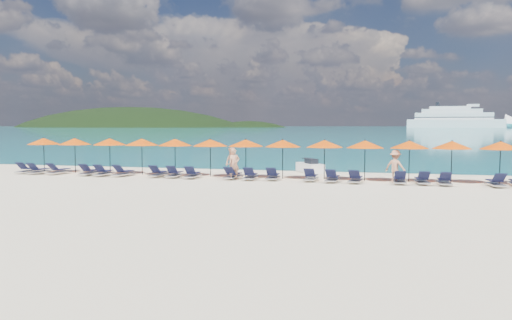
# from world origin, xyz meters

# --- Properties ---
(ground) EXTENTS (1400.00, 1400.00, 0.00)m
(ground) POSITION_xyz_m (0.00, 0.00, 0.00)
(ground) COLOR beige
(sea) EXTENTS (1600.00, 1300.00, 0.01)m
(sea) POSITION_xyz_m (0.00, 660.00, 0.01)
(sea) COLOR #1FA9B2
(sea) RESTS_ON ground
(headland_main) EXTENTS (374.00, 242.00, 126.50)m
(headland_main) POSITION_xyz_m (-300.00, 540.00, -38.00)
(headland_main) COLOR black
(headland_main) RESTS_ON ground
(headland_small) EXTENTS (162.00, 126.00, 85.50)m
(headland_small) POSITION_xyz_m (-150.00, 560.00, -35.00)
(headland_small) COLOR black
(headland_small) RESTS_ON ground
(cruise_ship) EXTENTS (117.93, 25.12, 32.59)m
(cruise_ship) POSITION_xyz_m (91.82, 545.96, 8.48)
(cruise_ship) COLOR white
(cruise_ship) RESTS_ON ground
(jetski) EXTENTS (2.14, 2.64, 0.90)m
(jetski) POSITION_xyz_m (2.06, 9.11, 0.37)
(jetski) COLOR white
(jetski) RESTS_ON ground
(beachgoer_a) EXTENTS (0.76, 0.72, 1.75)m
(beachgoer_a) POSITION_xyz_m (-1.51, 3.95, 0.88)
(beachgoer_a) COLOR tan
(beachgoer_a) RESTS_ON ground
(beachgoer_b) EXTENTS (1.01, 0.87, 1.80)m
(beachgoer_b) POSITION_xyz_m (-1.70, 4.16, 0.90)
(beachgoer_b) COLOR tan
(beachgoer_b) RESTS_ON ground
(beachgoer_c) EXTENTS (1.24, 0.94, 1.74)m
(beachgoer_c) POSITION_xyz_m (7.25, 4.74, 0.87)
(beachgoer_c) COLOR tan
(beachgoer_c) RESTS_ON ground
(umbrella_0) EXTENTS (2.10, 2.10, 2.28)m
(umbrella_0) POSITION_xyz_m (-14.77, 5.16, 2.02)
(umbrella_0) COLOR black
(umbrella_0) RESTS_ON ground
(umbrella_1) EXTENTS (2.10, 2.10, 2.28)m
(umbrella_1) POSITION_xyz_m (-12.53, 5.25, 2.02)
(umbrella_1) COLOR black
(umbrella_1) RESTS_ON ground
(umbrella_2) EXTENTS (2.10, 2.10, 2.28)m
(umbrella_2) POSITION_xyz_m (-10.13, 5.39, 2.02)
(umbrella_2) COLOR black
(umbrella_2) RESTS_ON ground
(umbrella_3) EXTENTS (2.10, 2.10, 2.28)m
(umbrella_3) POSITION_xyz_m (-7.89, 5.35, 2.02)
(umbrella_3) COLOR black
(umbrella_3) RESTS_ON ground
(umbrella_4) EXTENTS (2.10, 2.10, 2.28)m
(umbrella_4) POSITION_xyz_m (-5.64, 5.26, 2.02)
(umbrella_4) COLOR black
(umbrella_4) RESTS_ON ground
(umbrella_5) EXTENTS (2.10, 2.10, 2.28)m
(umbrella_5) POSITION_xyz_m (-3.38, 5.24, 2.02)
(umbrella_5) COLOR black
(umbrella_5) RESTS_ON ground
(umbrella_6) EXTENTS (2.10, 2.10, 2.28)m
(umbrella_6) POSITION_xyz_m (-1.22, 5.38, 2.02)
(umbrella_6) COLOR black
(umbrella_6) RESTS_ON ground
(umbrella_7) EXTENTS (2.10, 2.10, 2.28)m
(umbrella_7) POSITION_xyz_m (1.02, 5.22, 2.02)
(umbrella_7) COLOR black
(umbrella_7) RESTS_ON ground
(umbrella_8) EXTENTS (2.10, 2.10, 2.28)m
(umbrella_8) POSITION_xyz_m (3.39, 5.32, 2.02)
(umbrella_8) COLOR black
(umbrella_8) RESTS_ON ground
(umbrella_9) EXTENTS (2.10, 2.10, 2.28)m
(umbrella_9) POSITION_xyz_m (5.63, 5.17, 2.02)
(umbrella_9) COLOR black
(umbrella_9) RESTS_ON ground
(umbrella_10) EXTENTS (2.10, 2.10, 2.28)m
(umbrella_10) POSITION_xyz_m (7.97, 5.25, 2.02)
(umbrella_10) COLOR black
(umbrella_10) RESTS_ON ground
(umbrella_11) EXTENTS (2.10, 2.10, 2.28)m
(umbrella_11) POSITION_xyz_m (10.13, 5.39, 2.02)
(umbrella_11) COLOR black
(umbrella_11) RESTS_ON ground
(umbrella_12) EXTENTS (2.10, 2.10, 2.28)m
(umbrella_12) POSITION_xyz_m (12.48, 5.26, 2.02)
(umbrella_12) COLOR black
(umbrella_12) RESTS_ON ground
(lounger_0) EXTENTS (0.75, 1.74, 0.66)m
(lounger_0) POSITION_xyz_m (-15.36, 4.24, 0.24)
(lounger_0) COLOR silver
(lounger_0) RESTS_ON ground
(lounger_1) EXTENTS (0.65, 1.71, 0.66)m
(lounger_1) POSITION_xyz_m (-14.30, 3.96, 0.24)
(lounger_1) COLOR silver
(lounger_1) RESTS_ON ground
(lounger_2) EXTENTS (0.76, 1.75, 0.66)m
(lounger_2) POSITION_xyz_m (-13.00, 4.15, 0.24)
(lounger_2) COLOR silver
(lounger_2) RESTS_ON ground
(lounger_3) EXTENTS (0.75, 1.74, 0.66)m
(lounger_3) POSITION_xyz_m (-10.77, 4.05, 0.24)
(lounger_3) COLOR silver
(lounger_3) RESTS_ON ground
(lounger_4) EXTENTS (0.77, 1.75, 0.66)m
(lounger_4) POSITION_xyz_m (-9.70, 3.89, 0.24)
(lounger_4) COLOR silver
(lounger_4) RESTS_ON ground
(lounger_5) EXTENTS (0.76, 1.74, 0.66)m
(lounger_5) POSITION_xyz_m (-8.45, 4.04, 0.24)
(lounger_5) COLOR silver
(lounger_5) RESTS_ON ground
(lounger_6) EXTENTS (0.68, 1.72, 0.66)m
(lounger_6) POSITION_xyz_m (-6.23, 4.17, 0.24)
(lounger_6) COLOR silver
(lounger_6) RESTS_ON ground
(lounger_7) EXTENTS (0.76, 1.75, 0.66)m
(lounger_7) POSITION_xyz_m (-5.18, 4.10, 0.24)
(lounger_7) COLOR silver
(lounger_7) RESTS_ON ground
(lounger_8) EXTENTS (0.76, 1.75, 0.66)m
(lounger_8) POSITION_xyz_m (-4.02, 4.00, 0.24)
(lounger_8) COLOR silver
(lounger_8) RESTS_ON ground
(lounger_9) EXTENTS (0.75, 1.74, 0.66)m
(lounger_9) POSITION_xyz_m (-1.65, 4.15, 0.24)
(lounger_9) COLOR silver
(lounger_9) RESTS_ON ground
(lounger_10) EXTENTS (0.74, 1.74, 0.66)m
(lounger_10) POSITION_xyz_m (-0.59, 4.06, 0.24)
(lounger_10) COLOR silver
(lounger_10) RESTS_ON ground
(lounger_11) EXTENTS (0.71, 1.73, 0.66)m
(lounger_11) POSITION_xyz_m (0.65, 4.26, 0.24)
(lounger_11) COLOR silver
(lounger_11) RESTS_ON ground
(lounger_12) EXTENTS (0.66, 1.71, 0.66)m
(lounger_12) POSITION_xyz_m (2.79, 4.23, 0.24)
(lounger_12) COLOR silver
(lounger_12) RESTS_ON ground
(lounger_13) EXTENTS (0.72, 1.73, 0.66)m
(lounger_13) POSITION_xyz_m (3.98, 3.99, 0.24)
(lounger_13) COLOR silver
(lounger_13) RESTS_ON ground
(lounger_14) EXTENTS (0.76, 1.75, 0.66)m
(lounger_14) POSITION_xyz_m (5.21, 3.92, 0.24)
(lounger_14) COLOR silver
(lounger_14) RESTS_ON ground
(lounger_15) EXTENTS (0.68, 1.72, 0.66)m
(lounger_15) POSITION_xyz_m (7.44, 4.01, 0.24)
(lounger_15) COLOR silver
(lounger_15) RESTS_ON ground
(lounger_16) EXTENTS (0.77, 1.75, 0.66)m
(lounger_16) POSITION_xyz_m (8.57, 4.12, 0.24)
(lounger_16) COLOR silver
(lounger_16) RESTS_ON ground
(lounger_17) EXTENTS (0.64, 1.71, 0.66)m
(lounger_17) POSITION_xyz_m (9.63, 3.99, 0.24)
(lounger_17) COLOR silver
(lounger_17) RESTS_ON ground
(lounger_18) EXTENTS (0.79, 1.75, 0.66)m
(lounger_18) POSITION_xyz_m (12.03, 3.92, 0.24)
(lounger_18) COLOR silver
(lounger_18) RESTS_ON ground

